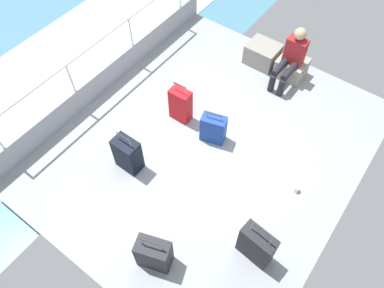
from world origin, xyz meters
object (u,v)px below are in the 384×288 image
at_px(cargo_crate_0, 263,54).
at_px(paper_cup, 297,189).
at_px(suitcase_3, 154,254).
at_px(suitcase_4, 128,154).
at_px(suitcase_5, 181,105).
at_px(suitcase_1, 256,245).
at_px(passenger_seated, 291,57).
at_px(cargo_crate_1, 291,67).
at_px(suitcase_0, 213,129).

relative_size(cargo_crate_0, paper_cup, 6.02).
relative_size(suitcase_3, suitcase_4, 0.93).
height_order(suitcase_3, suitcase_5, suitcase_5).
bearing_deg(suitcase_1, passenger_seated, 111.12).
bearing_deg(suitcase_4, passenger_seated, 71.04).
xyz_separation_m(suitcase_4, paper_cup, (2.25, 1.11, -0.25)).
distance_m(suitcase_1, paper_cup, 1.20).
distance_m(passenger_seated, paper_cup, 2.31).
relative_size(cargo_crate_1, suitcase_4, 0.72).
xyz_separation_m(suitcase_0, suitcase_3, (0.52, -2.07, 0.02)).
xyz_separation_m(cargo_crate_0, cargo_crate_1, (0.59, 0.02, -0.02)).
bearing_deg(suitcase_3, passenger_seated, 93.08).
bearing_deg(suitcase_4, paper_cup, 26.35).
relative_size(cargo_crate_0, cargo_crate_1, 1.13).
relative_size(cargo_crate_0, passenger_seated, 0.57).
distance_m(cargo_crate_0, cargo_crate_1, 0.59).
distance_m(cargo_crate_1, paper_cup, 2.41).
distance_m(cargo_crate_0, suitcase_1, 3.69).
distance_m(suitcase_0, suitcase_5, 0.68).
relative_size(passenger_seated, suitcase_5, 1.37).
bearing_deg(suitcase_5, suitcase_4, -92.11).
distance_m(suitcase_4, suitcase_5, 1.22).
relative_size(cargo_crate_1, paper_cup, 5.34).
relative_size(suitcase_3, paper_cup, 6.95).
xyz_separation_m(cargo_crate_1, passenger_seated, (0.00, -0.18, 0.37)).
bearing_deg(cargo_crate_1, suitcase_1, -69.94).
bearing_deg(suitcase_1, suitcase_5, 149.66).
height_order(suitcase_1, suitcase_4, suitcase_1).
bearing_deg(cargo_crate_1, paper_cup, -59.83).
bearing_deg(suitcase_5, cargo_crate_1, 63.34).
bearing_deg(paper_cup, cargo_crate_1, 120.17).
bearing_deg(paper_cup, suitcase_0, 177.90).
bearing_deg(suitcase_4, suitcase_0, 58.23).
bearing_deg(suitcase_4, suitcase_3, -35.80).
distance_m(suitcase_0, suitcase_1, 1.94).
bearing_deg(suitcase_0, cargo_crate_0, 97.78).
height_order(suitcase_0, paper_cup, suitcase_0).
relative_size(suitcase_0, paper_cup, 6.12).
height_order(cargo_crate_1, suitcase_0, suitcase_0).
bearing_deg(cargo_crate_0, suitcase_0, -82.22).
xyz_separation_m(suitcase_3, suitcase_4, (-1.25, 0.90, 0.03)).
relative_size(cargo_crate_0, suitcase_4, 0.81).
relative_size(passenger_seated, paper_cup, 10.50).
xyz_separation_m(passenger_seated, suitcase_5, (-0.99, -1.80, -0.23)).
distance_m(suitcase_1, suitcase_4, 2.23).
relative_size(suitcase_4, suitcase_5, 0.97).
bearing_deg(suitcase_1, paper_cup, 88.92).
bearing_deg(passenger_seated, suitcase_0, -99.61).
bearing_deg(paper_cup, passenger_seated, 122.43).
xyz_separation_m(cargo_crate_0, suitcase_5, (-0.41, -1.96, 0.11)).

